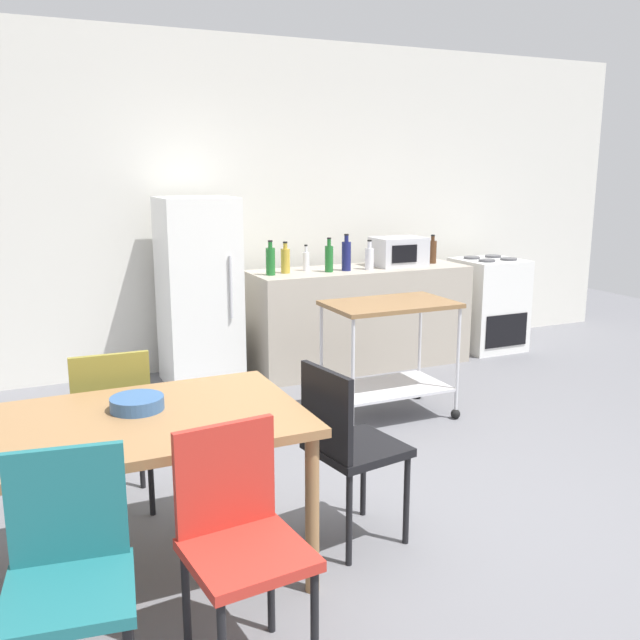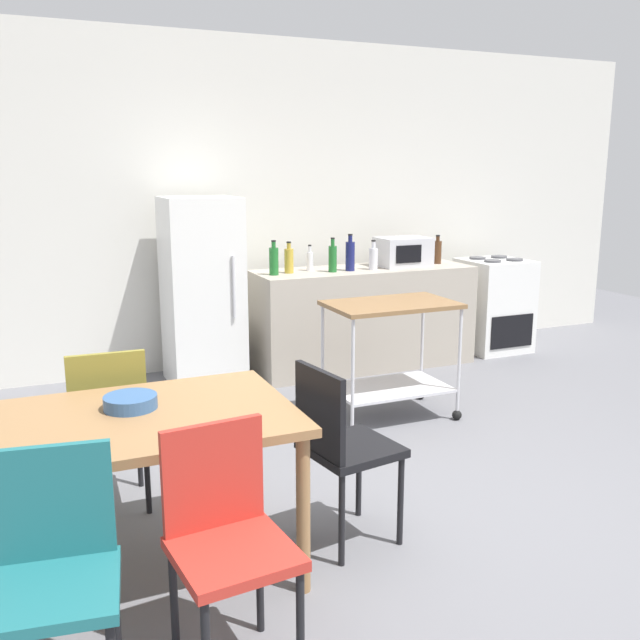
% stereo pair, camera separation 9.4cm
% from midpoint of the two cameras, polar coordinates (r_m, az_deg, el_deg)
% --- Properties ---
extents(ground_plane, '(12.00, 12.00, 0.00)m').
position_cam_midpoint_polar(ground_plane, '(3.89, 8.76, -14.95)').
color(ground_plane, slate).
extents(back_wall, '(8.40, 0.12, 2.90)m').
position_cam_midpoint_polar(back_wall, '(6.38, -6.90, 9.36)').
color(back_wall, silver).
rests_on(back_wall, ground_plane).
extents(kitchen_counter, '(2.00, 0.64, 0.90)m').
position_cam_midpoint_polar(kitchen_counter, '(6.30, 2.84, 0.21)').
color(kitchen_counter, '#A89E8E').
rests_on(kitchen_counter, ground_plane).
extents(dining_table, '(1.50, 0.90, 0.75)m').
position_cam_midpoint_polar(dining_table, '(3.07, -16.65, -9.26)').
color(dining_table, olive).
rests_on(dining_table, ground_plane).
extents(chair_red, '(0.44, 0.44, 0.89)m').
position_cam_midpoint_polar(chair_red, '(2.58, -7.72, -17.00)').
color(chair_red, '#B72D23').
rests_on(chair_red, ground_plane).
extents(chair_black, '(0.46, 0.46, 0.89)m').
position_cam_midpoint_polar(chair_black, '(3.31, 1.35, -9.96)').
color(chair_black, black).
rests_on(chair_black, ground_plane).
extents(chair_teal, '(0.45, 0.45, 0.89)m').
position_cam_midpoint_polar(chair_teal, '(2.51, -20.98, -18.63)').
color(chair_teal, '#1E666B').
rests_on(chair_teal, ground_plane).
extents(chair_olive, '(0.41, 0.41, 0.89)m').
position_cam_midpoint_polar(chair_olive, '(3.76, -17.49, -7.75)').
color(chair_olive, olive).
rests_on(chair_olive, ground_plane).
extents(stove_oven, '(0.60, 0.61, 0.92)m').
position_cam_midpoint_polar(stove_oven, '(7.09, 13.25, 1.27)').
color(stove_oven, white).
rests_on(stove_oven, ground_plane).
extents(refrigerator, '(0.60, 0.63, 1.55)m').
position_cam_midpoint_polar(refrigerator, '(5.82, -10.38, 2.27)').
color(refrigerator, white).
rests_on(refrigerator, ground_plane).
extents(kitchen_cart, '(0.91, 0.57, 0.85)m').
position_cam_midpoint_polar(kitchen_cart, '(4.98, 5.18, -1.66)').
color(kitchen_cart, brown).
rests_on(kitchen_cart, ground_plane).
extents(bottle_vinegar, '(0.08, 0.08, 0.29)m').
position_cam_midpoint_polar(bottle_vinegar, '(5.82, -4.55, 4.89)').
color(bottle_vinegar, '#1E6628').
rests_on(bottle_vinegar, kitchen_counter).
extents(bottle_soda, '(0.08, 0.08, 0.27)m').
position_cam_midpoint_polar(bottle_soda, '(5.92, -3.32, 4.93)').
color(bottle_soda, gold).
rests_on(bottle_soda, kitchen_counter).
extents(bottle_hot_sauce, '(0.06, 0.06, 0.23)m').
position_cam_midpoint_polar(bottle_hot_sauce, '(6.05, -1.60, 4.90)').
color(bottle_hot_sauce, silver).
rests_on(bottle_hot_sauce, kitchen_counter).
extents(bottle_olive_oil, '(0.07, 0.07, 0.30)m').
position_cam_midpoint_polar(bottle_olive_oil, '(5.98, 0.29, 5.12)').
color(bottle_olive_oil, '#1E6628').
rests_on(bottle_olive_oil, kitchen_counter).
extents(bottle_wine, '(0.08, 0.08, 0.32)m').
position_cam_midpoint_polar(bottle_wine, '(6.06, 1.73, 5.34)').
color(bottle_wine, navy).
rests_on(bottle_wine, kitchen_counter).
extents(bottle_sparkling_water, '(0.08, 0.08, 0.26)m').
position_cam_midpoint_polar(bottle_sparkling_water, '(6.14, 3.64, 5.12)').
color(bottle_sparkling_water, silver).
rests_on(bottle_sparkling_water, kitchen_counter).
extents(microwave, '(0.46, 0.35, 0.26)m').
position_cam_midpoint_polar(microwave, '(6.40, 6.04, 5.61)').
color(microwave, silver).
rests_on(microwave, kitchen_counter).
extents(bottle_soy_sauce, '(0.08, 0.08, 0.27)m').
position_cam_midpoint_polar(bottle_soy_sauce, '(6.61, 8.82, 5.60)').
color(bottle_soy_sauce, '#4C2D19').
rests_on(bottle_soy_sauce, kitchen_counter).
extents(fruit_bowl, '(0.23, 0.23, 0.06)m').
position_cam_midpoint_polar(fruit_bowl, '(3.14, -15.63, -6.61)').
color(fruit_bowl, '#33598C').
rests_on(fruit_bowl, dining_table).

